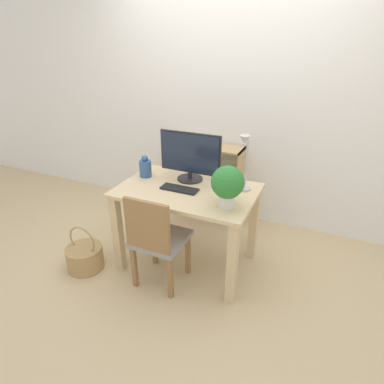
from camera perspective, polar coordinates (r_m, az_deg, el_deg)
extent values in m
plane|color=#CCB284|center=(3.01, -0.80, -12.14)|extent=(10.00, 10.00, 0.00)
cube|color=white|center=(3.40, 6.81, 16.27)|extent=(8.00, 0.05, 2.60)
cube|color=#D8BC8C|center=(2.63, -0.89, 0.28)|extent=(1.12, 0.73, 0.03)
cube|color=#D8BC8C|center=(2.81, -13.07, -7.15)|extent=(0.07, 0.07, 0.70)
cube|color=#D8BC8C|center=(2.42, 7.13, -12.62)|extent=(0.07, 0.07, 0.70)
cube|color=#D8BC8C|center=(3.25, -6.62, -1.83)|extent=(0.07, 0.07, 0.70)
cube|color=#D8BC8C|center=(2.92, 10.87, -5.55)|extent=(0.07, 0.07, 0.70)
cylinder|color=#232326|center=(2.79, -0.36, 2.38)|extent=(0.22, 0.22, 0.02)
cylinder|color=#232326|center=(2.78, -0.36, 3.13)|extent=(0.04, 0.04, 0.06)
cube|color=#232326|center=(2.72, -0.32, 6.98)|extent=(0.55, 0.02, 0.35)
cube|color=#192338|center=(2.71, -0.38, 6.94)|extent=(0.52, 0.03, 0.33)
cube|color=black|center=(2.60, -2.24, 0.56)|extent=(0.31, 0.11, 0.02)
cylinder|color=#33598C|center=(2.87, -8.28, 4.14)|extent=(0.11, 0.11, 0.15)
sphere|color=#33598C|center=(2.84, -8.40, 5.92)|extent=(0.06, 0.06, 0.06)
cylinder|color=#B7B7BC|center=(2.64, 9.29, 0.61)|extent=(0.10, 0.10, 0.02)
cylinder|color=#B7B7BC|center=(2.55, 9.65, 5.37)|extent=(0.02, 0.02, 0.45)
cylinder|color=#B7B7BC|center=(2.44, 9.72, 9.93)|extent=(0.01, 0.10, 0.01)
cone|color=#B7B7BC|center=(2.40, 9.37, 9.19)|extent=(0.08, 0.08, 0.06)
cylinder|color=silver|center=(2.33, 6.19, -1.55)|extent=(0.12, 0.12, 0.10)
sphere|color=#2D7A33|center=(2.27, 6.36, 1.74)|extent=(0.24, 0.24, 0.24)
cube|color=gray|center=(2.58, -5.56, -8.24)|extent=(0.40, 0.40, 0.04)
cube|color=olive|center=(2.33, -8.01, -6.02)|extent=(0.36, 0.03, 0.40)
cube|color=olive|center=(2.67, -10.21, -12.91)|extent=(0.04, 0.04, 0.39)
cube|color=olive|center=(2.54, -3.89, -14.96)|extent=(0.04, 0.04, 0.39)
cube|color=olive|center=(2.89, -6.64, -9.36)|extent=(0.04, 0.04, 0.39)
cube|color=olive|center=(2.76, -0.71, -11.00)|extent=(0.04, 0.04, 0.39)
cube|color=tan|center=(3.71, -3.58, 2.95)|extent=(0.02, 0.28, 0.83)
cube|color=tan|center=(3.43, 8.50, 0.80)|extent=(0.02, 0.28, 0.83)
cube|color=tan|center=(3.73, 2.12, -3.81)|extent=(0.83, 0.28, 0.02)
cube|color=tan|center=(3.41, 2.35, 8.20)|extent=(0.83, 0.28, 0.02)
cube|color=tan|center=(3.55, 2.23, 1.92)|extent=(0.79, 0.28, 0.02)
cube|color=navy|center=(3.80, -2.83, -0.85)|extent=(0.06, 0.24, 0.27)
cube|color=beige|center=(3.77, -1.90, -1.15)|extent=(0.05, 0.24, 0.25)
cube|color=red|center=(3.73, -1.21, -0.68)|extent=(0.04, 0.24, 0.34)
cube|color=orange|center=(3.63, -3.10, 5.22)|extent=(0.04, 0.24, 0.31)
cube|color=red|center=(3.61, -2.37, 4.97)|extent=(0.04, 0.24, 0.29)
cube|color=black|center=(3.60, -1.61, 4.35)|extent=(0.05, 0.24, 0.22)
cube|color=beige|center=(3.57, -0.50, 4.17)|extent=(0.07, 0.24, 0.22)
cube|color=beige|center=(3.53, 0.48, 4.86)|extent=(0.04, 0.24, 0.33)
cube|color=#2D7F38|center=(3.51, 1.32, 4.38)|extent=(0.05, 0.24, 0.29)
cylinder|color=tan|center=(3.02, -18.48, -11.01)|extent=(0.31, 0.31, 0.21)
torus|color=tan|center=(2.92, -18.97, -8.14)|extent=(0.27, 0.02, 0.27)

